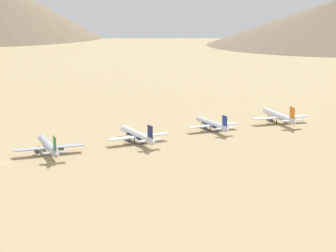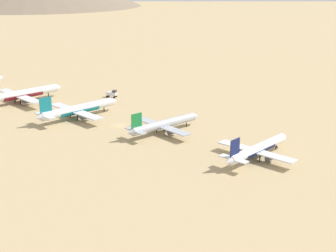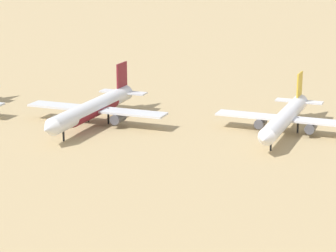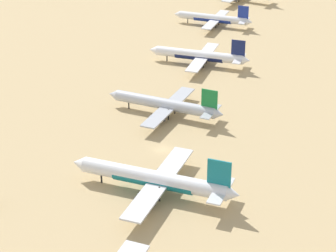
{
  "view_description": "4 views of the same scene",
  "coord_description": "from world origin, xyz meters",
  "px_view_note": "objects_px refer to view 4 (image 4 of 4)",
  "views": [
    {
      "loc": [
        -259.57,
        29.82,
        68.62
      ],
      "look_at": [
        15.38,
        -79.23,
        6.46
      ],
      "focal_mm": 67.06,
      "sensor_mm": 36.0,
      "label": 1
    },
    {
      "loc": [
        -116.47,
        -165.7,
        63.81
      ],
      "look_at": [
        6.57,
        -23.93,
        4.18
      ],
      "focal_mm": 53.3,
      "sensor_mm": 36.0,
      "label": 2
    },
    {
      "loc": [
        121.86,
        142.16,
        41.99
      ],
      "look_at": [
        -7.82,
        85.11,
        3.87
      ],
      "focal_mm": 70.95,
      "sensor_mm": 36.0,
      "label": 3
    },
    {
      "loc": [
        -63.5,
        138.38,
        83.68
      ],
      "look_at": [
        -0.74,
        -2.08,
        6.37
      ],
      "focal_mm": 68.45,
      "sensor_mm": 36.0,
      "label": 4
    }
  ],
  "objects_px": {
    "parked_jet_1": "(213,18)",
    "parked_jet_3": "(166,105)",
    "parked_jet_4": "(155,179)",
    "parked_jet_2": "(200,56)"
  },
  "relations": [
    {
      "from": "parked_jet_1",
      "to": "parked_jet_3",
      "type": "bearing_deg",
      "value": 101.36
    },
    {
      "from": "parked_jet_1",
      "to": "parked_jet_4",
      "type": "relative_size",
      "value": 0.8
    },
    {
      "from": "parked_jet_1",
      "to": "parked_jet_2",
      "type": "xyz_separation_m",
      "value": [
        -11.46,
        44.59,
        0.28
      ]
    },
    {
      "from": "parked_jet_4",
      "to": "parked_jet_3",
      "type": "bearing_deg",
      "value": -69.33
    },
    {
      "from": "parked_jet_4",
      "to": "parked_jet_2",
      "type": "bearing_deg",
      "value": -75.61
    },
    {
      "from": "parked_jet_2",
      "to": "parked_jet_4",
      "type": "xyz_separation_m",
      "value": [
        -21.51,
        83.87,
        0.53
      ]
    },
    {
      "from": "parked_jet_3",
      "to": "parked_jet_4",
      "type": "bearing_deg",
      "value": 110.67
    },
    {
      "from": "parked_jet_2",
      "to": "parked_jet_4",
      "type": "distance_m",
      "value": 86.58
    },
    {
      "from": "parked_jet_2",
      "to": "parked_jet_3",
      "type": "distance_m",
      "value": 43.69
    },
    {
      "from": "parked_jet_3",
      "to": "parked_jet_2",
      "type": "bearing_deg",
      "value": -81.86
    }
  ]
}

